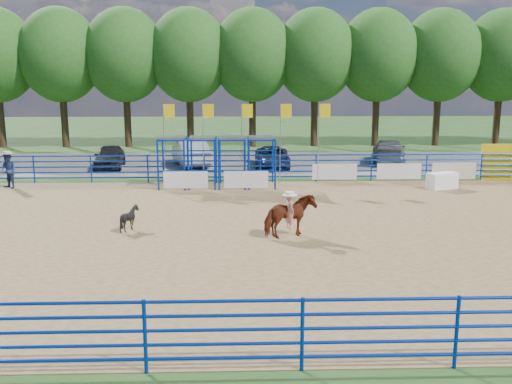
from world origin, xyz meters
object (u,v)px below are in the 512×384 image
(horse_and_rider, at_px, (290,214))
(car_a, at_px, (110,157))
(car_b, at_px, (191,153))
(announcer_table, at_px, (442,181))
(car_d, at_px, (389,151))
(calf, at_px, (130,218))
(car_c, at_px, (272,157))
(spectator_cowboy, at_px, (8,170))

(horse_and_rider, bearing_deg, car_a, 121.56)
(car_b, bearing_deg, announcer_table, 133.78)
(announcer_table, height_order, car_d, car_d)
(announcer_table, distance_m, car_d, 8.82)
(calf, distance_m, car_a, 15.23)
(calf, xyz_separation_m, car_c, (6.15, 14.74, 0.16))
(spectator_cowboy, distance_m, car_a, 7.44)
(calf, height_order, car_a, car_a)
(car_d, bearing_deg, spectator_cowboy, 34.46)
(horse_and_rider, xyz_separation_m, calf, (-5.81, 1.12, -0.37))
(car_a, xyz_separation_m, car_b, (4.93, 0.85, 0.11))
(car_b, relative_size, car_d, 0.95)
(car_a, bearing_deg, car_b, 4.43)
(spectator_cowboy, height_order, car_c, spectator_cowboy)
(horse_and_rider, relative_size, car_a, 0.54)
(calf, bearing_deg, car_a, -4.69)
(calf, relative_size, car_c, 0.20)
(spectator_cowboy, bearing_deg, car_b, 40.51)
(calf, bearing_deg, car_c, -42.26)
(horse_and_rider, xyz_separation_m, spectator_cowboy, (-13.38, 9.35, 0.10))
(car_c, relative_size, car_d, 0.87)
(calf, xyz_separation_m, spectator_cowboy, (-7.57, 8.24, 0.47))
(calf, relative_size, car_b, 0.19)
(car_c, bearing_deg, announcer_table, -40.54)
(car_a, distance_m, car_c, 10.07)
(horse_and_rider, relative_size, car_d, 0.43)
(car_c, bearing_deg, car_d, 12.32)
(horse_and_rider, xyz_separation_m, car_d, (8.08, 17.35, -0.09))
(calf, height_order, spectator_cowboy, spectator_cowboy)
(car_b, distance_m, car_c, 5.21)
(spectator_cowboy, bearing_deg, car_c, 25.35)
(announcer_table, relative_size, car_d, 0.29)
(horse_and_rider, height_order, car_b, horse_and_rider)
(announcer_table, bearing_deg, car_a, 158.19)
(car_a, height_order, car_b, car_b)
(spectator_cowboy, relative_size, car_c, 0.41)
(horse_and_rider, xyz_separation_m, car_a, (-9.73, 15.83, -0.14))
(car_b, xyz_separation_m, car_d, (12.88, 0.67, -0.06))
(car_c, bearing_deg, horse_and_rider, -89.86)
(car_d, bearing_deg, car_c, 24.95)
(calf, bearing_deg, car_b, -23.31)
(spectator_cowboy, relative_size, car_a, 0.45)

